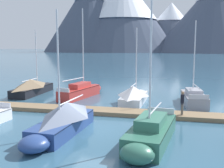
% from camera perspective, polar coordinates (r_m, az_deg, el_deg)
% --- Properties ---
extents(ground_plane, '(700.00, 700.00, 0.00)m').
position_cam_1_polar(ground_plane, '(17.39, -3.99, -9.28)').
color(ground_plane, '#335B75').
extents(mountain_west_summit, '(79.32, 79.32, 62.23)m').
position_cam_1_polar(mountain_west_summit, '(239.29, -4.47, 14.42)').
color(mountain_west_summit, '#424C60').
rests_on(mountain_west_summit, ground).
extents(mountain_central_massif, '(94.80, 94.80, 63.67)m').
position_cam_1_polar(mountain_central_massif, '(239.66, 2.26, 14.99)').
color(mountain_central_massif, '#424C60').
rests_on(mountain_central_massif, ground).
extents(mountain_shoulder_ridge, '(70.01, 70.01, 42.14)m').
position_cam_1_polar(mountain_shoulder_ridge, '(250.63, 12.20, 11.66)').
color(mountain_shoulder_ridge, '#4C566B').
rests_on(mountain_shoulder_ridge, ground).
extents(mountain_east_summit, '(95.43, 95.43, 55.60)m').
position_cam_1_polar(mountain_east_summit, '(230.35, 20.78, 13.30)').
color(mountain_east_summit, '#424C60').
rests_on(mountain_east_summit, ground).
extents(dock, '(21.81, 2.54, 0.30)m').
position_cam_1_polar(dock, '(21.09, -1.09, -5.74)').
color(dock, '#846B4C').
rests_on(dock, ground).
extents(sailboat_nearest_berth, '(2.18, 7.27, 6.87)m').
position_cam_1_polar(sailboat_nearest_berth, '(30.46, -16.20, -0.54)').
color(sailboat_nearest_berth, black).
rests_on(sailboat_nearest_berth, ground).
extents(sailboat_mid_dock_port, '(2.96, 6.94, 8.77)m').
position_cam_1_polar(sailboat_mid_dock_port, '(27.84, -6.26, -1.40)').
color(sailboat_mid_dock_port, '#B2332D').
rests_on(sailboat_mid_dock_port, ground).
extents(sailboat_mid_dock_starboard, '(2.38, 7.13, 7.12)m').
position_cam_1_polar(sailboat_mid_dock_starboard, '(16.45, -10.42, -7.36)').
color(sailboat_mid_dock_starboard, navy).
rests_on(sailboat_mid_dock_starboard, ground).
extents(sailboat_far_berth, '(2.33, 6.61, 6.78)m').
position_cam_1_polar(sailboat_far_berth, '(25.19, 4.74, -2.16)').
color(sailboat_far_berth, silver).
rests_on(sailboat_far_berth, ground).
extents(sailboat_outer_slip, '(2.67, 6.55, 9.26)m').
position_cam_1_polar(sailboat_outer_slip, '(14.66, 7.92, -10.14)').
color(sailboat_outer_slip, '#336B56').
rests_on(sailboat_outer_slip, ground).
extents(sailboat_end_of_dock, '(2.09, 6.08, 7.31)m').
position_cam_1_polar(sailboat_end_of_dock, '(25.56, 16.51, -2.63)').
color(sailboat_end_of_dock, '#93939E').
rests_on(sailboat_end_of_dock, ground).
extents(person_on_dock, '(0.27, 0.59, 1.69)m').
position_cam_1_polar(person_on_dock, '(19.88, 14.47, -3.56)').
color(person_on_dock, brown).
rests_on(person_on_dock, dock).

